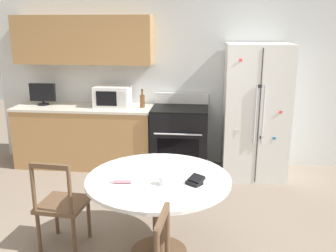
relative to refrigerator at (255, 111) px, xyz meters
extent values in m
cube|color=silver|center=(-1.24, 0.45, 0.39)|extent=(5.20, 0.10, 2.60)
cube|color=#AD7F4C|center=(-2.45, 0.23, 0.93)|extent=(1.99, 0.34, 0.68)
cube|color=#AD7F4C|center=(-2.45, 0.09, -0.48)|extent=(1.99, 0.62, 0.86)
cube|color=beige|center=(-2.45, 0.09, -0.03)|extent=(2.02, 0.64, 0.03)
cube|color=white|center=(0.00, 0.00, 0.00)|extent=(0.84, 0.76, 1.82)
cube|color=#333333|center=(0.00, -0.39, 0.00)|extent=(0.01, 0.01, 1.74)
cylinder|color=silver|center=(-0.05, -0.40, 0.05)|extent=(0.02, 0.02, 0.76)
cylinder|color=silver|center=(0.05, -0.40, 0.05)|extent=(0.02, 0.02, 0.76)
cube|color=red|center=(0.26, -0.39, 0.08)|extent=(0.04, 0.02, 0.03)
cube|color=black|center=(0.05, -0.39, -0.26)|extent=(0.04, 0.02, 0.03)
cube|color=black|center=(-0.01, -0.39, 0.40)|extent=(0.05, 0.02, 0.04)
cube|color=#338CD8|center=(0.21, -0.39, -0.26)|extent=(0.04, 0.01, 0.03)
cube|color=white|center=(-0.26, -0.39, -0.18)|extent=(0.06, 0.01, 0.05)
cube|color=red|center=(-0.26, -0.39, 0.72)|extent=(0.04, 0.02, 0.03)
cube|color=black|center=(-1.04, 0.06, -0.46)|extent=(0.79, 0.64, 0.90)
cube|color=black|center=(-1.04, -0.26, -0.55)|extent=(0.57, 0.01, 0.40)
cylinder|color=silver|center=(-1.04, -0.29, -0.28)|extent=(0.65, 0.02, 0.02)
cube|color=black|center=(-1.04, 0.06, 0.00)|extent=(0.79, 0.64, 0.02)
cube|color=white|center=(-1.04, 0.35, 0.09)|extent=(0.79, 0.06, 0.16)
cube|color=white|center=(-2.02, 0.13, 0.14)|extent=(0.50, 0.34, 0.30)
cube|color=black|center=(-2.07, -0.04, 0.14)|extent=(0.29, 0.01, 0.21)
cube|color=silver|center=(-1.84, -0.04, 0.14)|extent=(0.10, 0.01, 0.21)
cylinder|color=black|center=(-3.07, 0.13, 0.00)|extent=(0.16, 0.16, 0.02)
cylinder|color=black|center=(-3.07, 0.13, 0.03)|extent=(0.03, 0.03, 0.04)
cube|color=black|center=(-3.07, 0.13, 0.18)|extent=(0.38, 0.05, 0.26)
cylinder|color=brown|center=(-1.58, 0.11, 0.08)|extent=(0.07, 0.07, 0.18)
cylinder|color=brown|center=(-1.58, 0.11, 0.21)|extent=(0.03, 0.03, 0.07)
cylinder|color=#262626|center=(-1.58, 0.11, 0.25)|extent=(0.03, 0.03, 0.01)
cylinder|color=white|center=(-1.07, -2.06, -0.17)|extent=(1.27, 1.27, 0.03)
cylinder|color=brown|center=(-1.07, -2.06, -0.53)|extent=(0.11, 0.11, 0.70)
cylinder|color=brown|center=(-1.07, -2.06, -0.90)|extent=(0.52, 0.52, 0.03)
cylinder|color=brown|center=(-0.91, -2.81, -0.23)|extent=(0.04, 0.04, 0.45)
cube|color=brown|center=(-0.92, -2.99, -0.03)|extent=(0.06, 0.35, 0.04)
cube|color=brown|center=(-1.98, -2.02, -0.48)|extent=(0.45, 0.45, 0.04)
cylinder|color=brown|center=(-2.13, -1.83, -0.70)|extent=(0.04, 0.04, 0.41)
cylinder|color=brown|center=(-1.79, -1.86, -0.70)|extent=(0.04, 0.04, 0.41)
cylinder|color=brown|center=(-2.16, -2.18, -0.70)|extent=(0.04, 0.04, 0.41)
cylinder|color=brown|center=(-1.82, -2.20, -0.70)|extent=(0.04, 0.04, 0.41)
cylinder|color=brown|center=(-2.16, -2.19, -0.23)|extent=(0.04, 0.04, 0.45)
cylinder|color=brown|center=(-1.82, -2.22, -0.23)|extent=(0.04, 0.04, 0.45)
cube|color=brown|center=(-1.99, -2.21, -0.03)|extent=(0.35, 0.06, 0.04)
cylinder|color=silver|center=(-1.01, -2.21, -0.11)|extent=(0.08, 0.08, 0.08)
cylinder|color=#4C8C59|center=(-1.01, -2.21, -0.13)|extent=(0.07, 0.07, 0.04)
cylinder|color=pink|center=(-1.35, -2.21, -0.12)|extent=(0.15, 0.06, 0.05)
cube|color=black|center=(-0.75, -2.18, -0.14)|extent=(0.15, 0.15, 0.03)
cube|color=black|center=(-0.73, -2.15, -0.11)|extent=(0.16, 0.15, 0.06)
camera|label=1|loc=(-0.67, -5.08, 1.14)|focal=40.00mm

